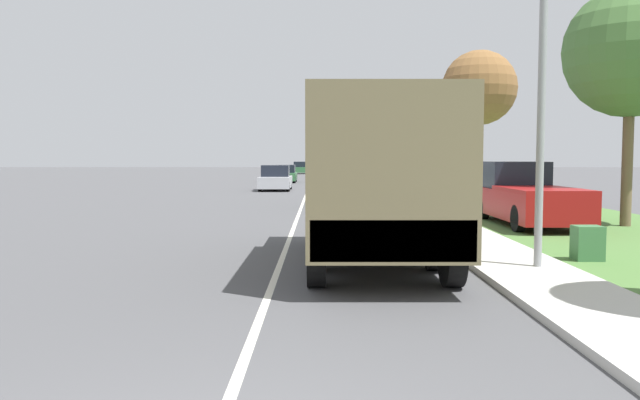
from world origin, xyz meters
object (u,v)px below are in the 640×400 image
object	(u,v)px
car_nearest_ahead	(350,189)
pickup_truck	(527,195)
car_third_ahead	(288,174)
military_truck	(376,175)
lamp_post	(536,9)
car_second_ahead	(278,179)
car_farthest_ahead	(303,168)
car_fourth_ahead	(335,171)

from	to	relation	value
car_nearest_ahead	pickup_truck	bearing A→B (deg)	-52.50
car_third_ahead	car_nearest_ahead	bearing A→B (deg)	-81.11
military_truck	pickup_truck	size ratio (longest dim) A/B	1.23
car_nearest_ahead	lamp_post	distance (m)	15.86
lamp_post	pickup_truck	bearing A→B (deg)	72.24
military_truck	car_second_ahead	xyz separation A→B (m)	(-3.87, 27.57, -1.04)
car_nearest_ahead	car_farthest_ahead	distance (m)	53.61
car_nearest_ahead	car_fourth_ahead	xyz separation A→B (m)	(0.09, 37.45, -0.06)
car_fourth_ahead	pickup_truck	bearing A→B (deg)	-83.34
car_second_ahead	pickup_truck	world-z (taller)	pickup_truck
car_farthest_ahead	pickup_truck	size ratio (longest dim) A/B	0.77
pickup_truck	lamp_post	size ratio (longest dim) A/B	0.72
car_farthest_ahead	lamp_post	xyz separation A→B (m)	(6.31, -68.61, 4.03)
car_nearest_ahead	car_third_ahead	bearing A→B (deg)	98.89
military_truck	pickup_truck	distance (m)	9.21
car_nearest_ahead	lamp_post	world-z (taller)	lamp_post
military_truck	car_farthest_ahead	distance (m)	67.87
car_fourth_ahead	lamp_post	world-z (taller)	lamp_post
car_third_ahead	lamp_post	size ratio (longest dim) A/B	0.56
military_truck	lamp_post	size ratio (longest dim) A/B	0.89
car_nearest_ahead	car_farthest_ahead	bearing A→B (deg)	93.96
car_second_ahead	car_third_ahead	size ratio (longest dim) A/B	0.97
car_nearest_ahead	military_truck	bearing A→B (deg)	-90.48
pickup_truck	lamp_post	world-z (taller)	lamp_post
pickup_truck	car_second_ahead	bearing A→B (deg)	114.66
car_second_ahead	lamp_post	distance (m)	29.45
car_fourth_ahead	car_farthest_ahead	size ratio (longest dim) A/B	1.12
car_fourth_ahead	car_second_ahead	bearing A→B (deg)	-99.57
military_truck	car_fourth_ahead	world-z (taller)	military_truck
car_third_ahead	car_fourth_ahead	world-z (taller)	car_fourth_ahead
military_truck	pickup_truck	world-z (taller)	military_truck
car_second_ahead	lamp_post	size ratio (longest dim) A/B	0.55
car_third_ahead	car_farthest_ahead	bearing A→B (deg)	89.23
car_third_ahead	car_farthest_ahead	size ratio (longest dim) A/B	1.03
car_nearest_ahead	car_second_ahead	world-z (taller)	car_nearest_ahead
pickup_truck	lamp_post	xyz separation A→B (m)	(-2.65, -8.27, 3.82)
pickup_truck	car_nearest_ahead	bearing A→B (deg)	127.50
car_third_ahead	car_farthest_ahead	xyz separation A→B (m)	(0.37, 27.45, 0.03)
car_farthest_ahead	lamp_post	world-z (taller)	lamp_post
military_truck	car_fourth_ahead	bearing A→B (deg)	89.77
military_truck	car_farthest_ahead	xyz separation A→B (m)	(-3.58, 67.76, -1.06)
car_fourth_ahead	pickup_truck	xyz separation A→B (m)	(5.17, -44.31, 0.21)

